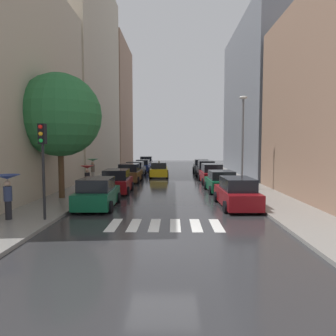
% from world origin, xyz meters
% --- Properties ---
extents(ground_plane, '(28.00, 72.00, 0.04)m').
position_xyz_m(ground_plane, '(0.00, 24.00, -0.02)').
color(ground_plane, '#2A2A2C').
extents(sidewalk_left, '(3.00, 72.00, 0.15)m').
position_xyz_m(sidewalk_left, '(-6.50, 24.00, 0.07)').
color(sidewalk_left, gray).
rests_on(sidewalk_left, ground).
extents(sidewalk_right, '(3.00, 72.00, 0.15)m').
position_xyz_m(sidewalk_right, '(6.50, 24.00, 0.07)').
color(sidewalk_right, gray).
rests_on(sidewalk_right, ground).
extents(crosswalk_stripes, '(4.95, 2.20, 0.01)m').
position_xyz_m(crosswalk_stripes, '(0.00, 2.50, 0.01)').
color(crosswalk_stripes, silver).
rests_on(crosswalk_stripes, ground).
extents(building_left_mid, '(6.00, 18.63, 24.37)m').
position_xyz_m(building_left_mid, '(-11.00, 27.68, 12.19)').
color(building_left_mid, '#B2A38C').
rests_on(building_left_mid, ground).
extents(building_left_far, '(6.00, 14.84, 21.77)m').
position_xyz_m(building_left_far, '(-11.00, 45.40, 10.88)').
color(building_left_far, '#8C6B56').
rests_on(building_left_far, ground).
extents(building_right_mid, '(6.00, 19.14, 17.71)m').
position_xyz_m(building_right_mid, '(11.00, 26.49, 8.86)').
color(building_right_mid, slate).
rests_on(building_right_mid, ground).
extents(parked_car_left_nearest, '(2.19, 4.18, 1.69)m').
position_xyz_m(parked_car_left_nearest, '(-3.89, 6.20, 0.79)').
color(parked_car_left_nearest, '#0C4C2D').
rests_on(parked_car_left_nearest, ground).
extents(parked_car_left_second, '(2.19, 4.15, 1.74)m').
position_xyz_m(parked_car_left_second, '(-3.78, 11.58, 0.81)').
color(parked_car_left_second, maroon).
rests_on(parked_car_left_second, ground).
extents(parked_car_left_third, '(2.26, 4.07, 1.75)m').
position_xyz_m(parked_car_left_third, '(-3.79, 18.28, 0.82)').
color(parked_car_left_third, brown).
rests_on(parked_car_left_third, ground).
extents(parked_car_left_fourth, '(2.21, 4.17, 1.65)m').
position_xyz_m(parked_car_left_fourth, '(-3.94, 23.87, 0.77)').
color(parked_car_left_fourth, black).
rests_on(parked_car_left_fourth, ground).
extents(parked_car_left_fifth, '(2.07, 4.40, 1.58)m').
position_xyz_m(parked_car_left_fifth, '(-3.72, 30.28, 0.74)').
color(parked_car_left_fifth, navy).
rests_on(parked_car_left_fifth, ground).
extents(parked_car_left_sixth, '(2.26, 4.80, 1.79)m').
position_xyz_m(parked_car_left_sixth, '(-3.80, 36.55, 0.83)').
color(parked_car_left_sixth, silver).
rests_on(parked_car_left_sixth, ground).
extents(parked_car_right_nearest, '(2.11, 4.72, 1.69)m').
position_xyz_m(parked_car_right_nearest, '(3.94, 6.50, 0.79)').
color(parked_car_right_nearest, maroon).
rests_on(parked_car_right_nearest, ground).
extents(parked_car_right_second, '(2.26, 4.09, 1.61)m').
position_xyz_m(parked_car_right_second, '(3.93, 12.14, 0.75)').
color(parked_car_right_second, '#0C4C2D').
rests_on(parked_car_right_second, ground).
extents(parked_car_right_third, '(2.13, 4.71, 1.80)m').
position_xyz_m(parked_car_right_third, '(3.87, 17.44, 0.84)').
color(parked_car_right_third, maroon).
rests_on(parked_car_right_third, ground).
extents(parked_car_right_fourth, '(2.06, 4.05, 1.82)m').
position_xyz_m(parked_car_right_fourth, '(3.93, 22.69, 0.84)').
color(parked_car_right_fourth, black).
rests_on(parked_car_right_fourth, ground).
extents(parked_car_right_fifth, '(2.27, 4.66, 1.69)m').
position_xyz_m(parked_car_right_fifth, '(3.97, 28.59, 0.79)').
color(parked_car_right_fifth, '#474C51').
rests_on(parked_car_right_fifth, ground).
extents(taxi_midroad, '(2.17, 4.73, 1.81)m').
position_xyz_m(taxi_midroad, '(-1.22, 23.14, 0.77)').
color(taxi_midroad, yellow).
rests_on(taxi_midroad, ground).
extents(pedestrian_foreground, '(1.10, 1.10, 2.03)m').
position_xyz_m(pedestrian_foreground, '(-7.10, 2.86, 1.66)').
color(pedestrian_foreground, black).
rests_on(pedestrian_foreground, sidewalk_left).
extents(pedestrian_near_tree, '(0.97, 0.97, 1.90)m').
position_xyz_m(pedestrian_near_tree, '(-5.80, 11.02, 1.52)').
color(pedestrian_near_tree, brown).
rests_on(pedestrian_near_tree, sidewalk_left).
extents(pedestrian_by_kerb, '(1.08, 1.08, 2.10)m').
position_xyz_m(pedestrian_by_kerb, '(-7.07, 17.35, 1.71)').
color(pedestrian_by_kerb, gray).
rests_on(pedestrian_by_kerb, sidewalk_left).
extents(street_tree_left, '(5.20, 5.20, 7.84)m').
position_xyz_m(street_tree_left, '(-6.78, 8.62, 5.38)').
color(street_tree_left, '#513823').
rests_on(street_tree_left, sidewalk_left).
extents(traffic_light_left_corner, '(0.30, 0.42, 4.30)m').
position_xyz_m(traffic_light_left_corner, '(-5.45, 2.85, 3.29)').
color(traffic_light_left_corner, black).
rests_on(traffic_light_left_corner, sidewalk_left).
extents(lamp_post_right, '(0.60, 0.28, 7.01)m').
position_xyz_m(lamp_post_right, '(5.55, 12.42, 4.18)').
color(lamp_post_right, '#595B60').
rests_on(lamp_post_right, sidewalk_right).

